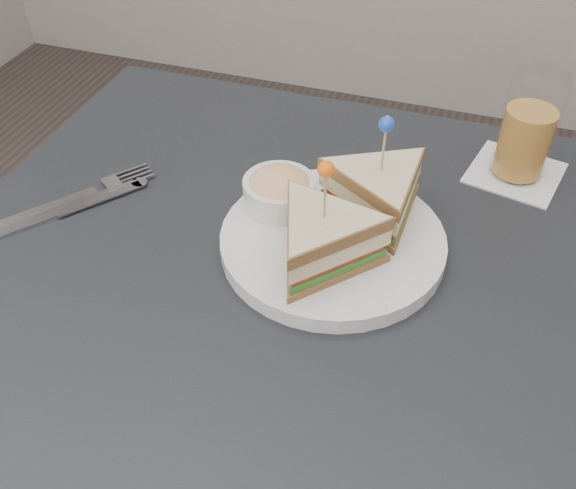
{
  "coord_description": "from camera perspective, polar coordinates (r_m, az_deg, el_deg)",
  "views": [
    {
      "loc": [
        0.17,
        -0.46,
        1.25
      ],
      "look_at": [
        0.01,
        0.01,
        0.8
      ],
      "focal_mm": 40.0,
      "sensor_mm": 36.0,
      "label": 1
    }
  ],
  "objects": [
    {
      "name": "cutlery_fork",
      "position": [
        0.85,
        -17.97,
        4.14
      ],
      "size": [
        0.15,
        0.19,
        0.01
      ],
      "rotation": [
        0.0,
        0.0,
        -0.65
      ],
      "color": "silver",
      "rests_on": "table"
    },
    {
      "name": "plate_meal",
      "position": [
        0.71,
        4.62,
        2.32
      ],
      "size": [
        0.32,
        0.32,
        0.15
      ],
      "rotation": [
        0.0,
        0.0,
        0.31
      ],
      "color": "silver",
      "rests_on": "table"
    },
    {
      "name": "table",
      "position": [
        0.75,
        -0.97,
        -7.44
      ],
      "size": [
        0.8,
        0.8,
        0.75
      ],
      "color": "black",
      "rests_on": "ground"
    },
    {
      "name": "cutlery_knife",
      "position": [
        0.83,
        -19.36,
        2.84
      ],
      "size": [
        0.14,
        0.17,
        0.01
      ],
      "rotation": [
        0.0,
        0.0,
        -0.66
      ],
      "color": "#B7BAC2",
      "rests_on": "table"
    },
    {
      "name": "drink_set",
      "position": [
        0.86,
        20.45,
        9.29
      ],
      "size": [
        0.13,
        0.13,
        0.14
      ],
      "rotation": [
        0.0,
        0.0,
        -0.23
      ],
      "color": "silver",
      "rests_on": "table"
    }
  ]
}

